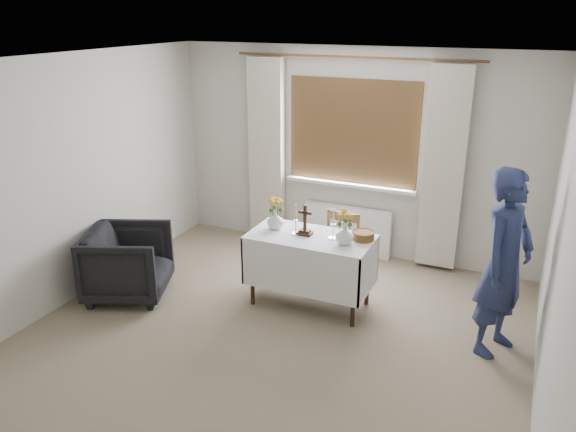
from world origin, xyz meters
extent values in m
plane|color=gray|center=(0.00, 0.00, 0.00)|extent=(5.00, 5.00, 0.00)
cube|color=silver|center=(0.08, 0.99, 0.38)|extent=(1.24, 0.64, 0.76)
imported|color=black|center=(-1.75, 0.39, 0.37)|extent=(1.07, 1.05, 0.75)
imported|color=navy|center=(1.89, 0.92, 0.84)|extent=(0.62, 0.72, 1.68)
cube|color=white|center=(0.00, 2.42, 0.30)|extent=(1.10, 0.10, 0.60)
imported|color=silver|center=(-0.33, 1.03, 0.85)|extent=(0.19, 0.19, 0.18)
imported|color=silver|center=(0.45, 0.93, 0.85)|extent=(0.22, 0.22, 0.19)
cylinder|color=brown|center=(0.58, 1.12, 0.80)|extent=(0.24, 0.24, 0.08)
camera|label=1|loc=(1.98, -3.82, 2.88)|focal=35.00mm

